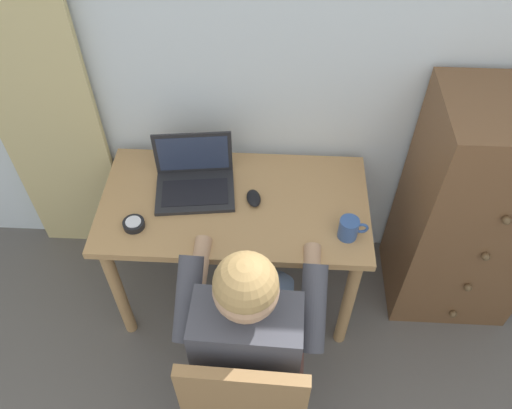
% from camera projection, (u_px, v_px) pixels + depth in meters
% --- Properties ---
extents(wall_back, '(4.80, 0.05, 2.50)m').
position_uv_depth(wall_back, '(361.00, 46.00, 2.06)').
color(wall_back, silver).
rests_on(wall_back, ground_plane).
extents(curtain_panel, '(0.50, 0.03, 2.23)m').
position_uv_depth(curtain_panel, '(28.00, 74.00, 2.16)').
color(curtain_panel, '#CCB77A').
rests_on(curtain_panel, ground_plane).
extents(desk, '(1.16, 0.62, 0.71)m').
position_uv_depth(desk, '(235.00, 217.00, 2.31)').
color(desk, tan).
rests_on(desk, ground_plane).
extents(dresser, '(0.58, 0.50, 1.21)m').
position_uv_depth(dresser, '(472.00, 212.00, 2.33)').
color(dresser, brown).
rests_on(dresser, ground_plane).
extents(chair, '(0.43, 0.41, 0.89)m').
position_uv_depth(chair, '(247.00, 390.00, 1.90)').
color(chair, brown).
rests_on(chair, ground_plane).
extents(person_seated, '(0.54, 0.59, 1.20)m').
position_uv_depth(person_seated, '(250.00, 321.00, 1.88)').
color(person_seated, '#6B84AD').
rests_on(person_seated, ground_plane).
extents(laptop, '(0.37, 0.29, 0.24)m').
position_uv_depth(laptop, '(194.00, 179.00, 2.25)').
color(laptop, '#232326').
rests_on(laptop, desk).
extents(computer_mouse, '(0.08, 0.11, 0.03)m').
position_uv_depth(computer_mouse, '(254.00, 198.00, 2.22)').
color(computer_mouse, black).
rests_on(computer_mouse, desk).
extents(desk_clock, '(0.09, 0.09, 0.03)m').
position_uv_depth(desk_clock, '(134.00, 224.00, 2.13)').
color(desk_clock, black).
rests_on(desk_clock, desk).
extents(coffee_mug, '(0.12, 0.08, 0.09)m').
position_uv_depth(coffee_mug, '(349.00, 228.00, 2.07)').
color(coffee_mug, '#33518C').
rests_on(coffee_mug, desk).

